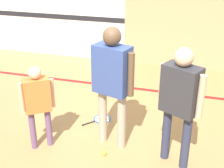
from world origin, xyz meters
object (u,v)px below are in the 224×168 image
at_px(racket_second_spare, 182,107).
at_px(tennis_ball_near_instructor, 104,153).
at_px(person_student_right, 180,96).
at_px(person_instructor, 112,76).
at_px(racket_spare_on_floor, 101,119).
at_px(person_student_left, 38,99).
at_px(tennis_ball_by_spare_racket, 105,118).

bearing_deg(racket_second_spare, tennis_ball_near_instructor, -128.12).
bearing_deg(tennis_ball_near_instructor, person_student_right, 7.06).
bearing_deg(person_instructor, racket_spare_on_floor, 138.21).
relative_size(person_student_left, tennis_ball_near_instructor, 19.03).
bearing_deg(person_student_right, tennis_ball_near_instructor, 33.05).
height_order(racket_spare_on_floor, tennis_ball_by_spare_racket, tennis_ball_by_spare_racket).
distance_m(racket_second_spare, tennis_ball_near_instructor, 1.94).
bearing_deg(person_instructor, person_student_left, -143.53).
xyz_separation_m(person_student_right, tennis_ball_near_instructor, (-0.96, -0.12, -0.98)).
distance_m(racket_spare_on_floor, tennis_ball_by_spare_racket, 0.07).
xyz_separation_m(tennis_ball_near_instructor, tennis_ball_by_spare_racket, (-0.28, 0.90, 0.00)).
bearing_deg(person_instructor, tennis_ball_near_instructor, -77.97).
xyz_separation_m(person_instructor, racket_second_spare, (0.93, 1.39, -1.08)).
distance_m(person_student_left, tennis_ball_near_instructor, 1.20).
distance_m(person_student_left, tennis_ball_by_spare_racket, 1.37).
distance_m(person_student_right, racket_spare_on_floor, 1.81).
xyz_separation_m(person_student_left, person_student_right, (1.90, 0.16, 0.24)).
bearing_deg(person_student_left, racket_second_spare, 6.29).
relative_size(person_student_right, tennis_ball_by_spare_racket, 24.80).
distance_m(racket_second_spare, tennis_ball_by_spare_racket, 1.46).
xyz_separation_m(person_student_left, tennis_ball_near_instructor, (0.94, 0.04, -0.74)).
height_order(person_student_left, racket_second_spare, person_student_left).
height_order(tennis_ball_near_instructor, tennis_ball_by_spare_racket, same).
relative_size(racket_second_spare, tennis_ball_by_spare_racket, 7.63).
bearing_deg(tennis_ball_near_instructor, racket_spare_on_floor, 110.62).
xyz_separation_m(person_instructor, racket_spare_on_floor, (-0.36, 0.59, -1.08)).
relative_size(racket_second_spare, tennis_ball_near_instructor, 7.63).
relative_size(person_instructor, person_student_left, 1.41).
bearing_deg(tennis_ball_by_spare_racket, tennis_ball_near_instructor, -72.97).
relative_size(person_instructor, tennis_ball_by_spare_racket, 26.82).
relative_size(person_student_left, person_student_right, 0.77).
height_order(person_instructor, person_student_left, person_instructor).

